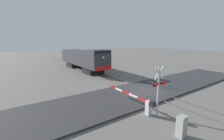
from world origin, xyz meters
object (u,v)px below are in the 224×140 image
at_px(utility_cabinet, 182,127).
at_px(guard_railing, 153,82).
at_px(crossing_gate, 142,102).
at_px(crossing_signal, 159,86).
at_px(locomotive, 83,59).

relative_size(utility_cabinet, guard_railing, 0.42).
distance_m(utility_cabinet, guard_railing, 10.02).
relative_size(crossing_gate, utility_cabinet, 4.32).
relative_size(crossing_signal, utility_cabinet, 2.86).
relative_size(crossing_signal, crossing_gate, 0.66).
xyz_separation_m(crossing_signal, crossing_gate, (-0.40, 1.23, -1.53)).
height_order(locomotive, utility_cabinet, locomotive).
height_order(crossing_signal, guard_railing, crossing_signal).
relative_size(crossing_gate, guard_railing, 1.82).
distance_m(locomotive, crossing_gate, 19.26).
height_order(locomotive, crossing_gate, locomotive).
relative_size(locomotive, utility_cabinet, 11.47).
bearing_deg(crossing_signal, utility_cabinet, -110.46).
bearing_deg(guard_railing, crossing_gate, -146.61).
height_order(crossing_signal, crossing_gate, crossing_signal).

